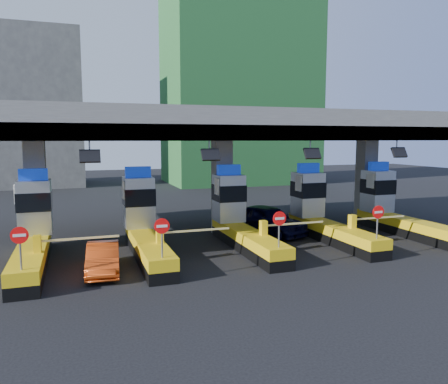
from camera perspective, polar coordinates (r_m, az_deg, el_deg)
name	(u,v)px	position (r m, az deg, el deg)	size (l,w,h in m)	color
ground	(240,245)	(23.18, 2.11, -6.98)	(120.00, 120.00, 0.00)	black
toll_canopy	(223,129)	(25.21, -0.18, 8.21)	(28.00, 12.09, 7.00)	slate
toll_lane_far_left	(33,231)	(21.78, -23.65, -4.71)	(4.43, 8.00, 4.16)	black
toll_lane_left	(143,224)	(21.91, -10.48, -4.17)	(4.43, 8.00, 4.16)	black
toll_lane_center	(238,218)	(23.14, 1.88, -3.46)	(4.43, 8.00, 4.16)	black
toll_lane_right	(321,213)	(25.32, 12.54, -2.72)	(4.43, 8.00, 4.16)	black
toll_lane_far_right	(393,209)	(28.23, 21.24, -2.04)	(4.43, 8.00, 4.16)	black
bg_building_scaffold	(239,72)	(57.30, 1.94, 15.41)	(18.00, 12.00, 28.00)	#1E5926
bg_building_concrete	(20,110)	(57.42, -25.13, 9.73)	(14.00, 10.00, 18.00)	#4C4C49
van	(268,220)	(25.75, 5.78, -3.63)	(2.04, 5.08, 1.73)	black
red_car	(103,258)	(19.12, -15.52, -8.36)	(1.30, 3.73, 1.23)	#C43D0F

